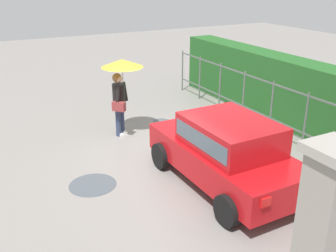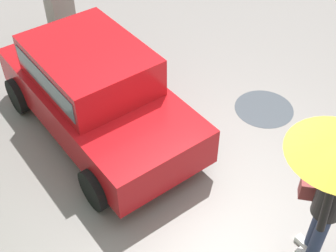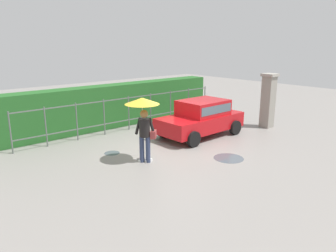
{
  "view_description": "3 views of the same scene",
  "coord_description": "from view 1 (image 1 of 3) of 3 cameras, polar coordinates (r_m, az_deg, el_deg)",
  "views": [
    {
      "loc": [
        7.6,
        -4.11,
        4.2
      ],
      "look_at": [
        0.23,
        -0.22,
        0.91
      ],
      "focal_mm": 41.97,
      "sensor_mm": 36.0,
      "label": 1
    },
    {
      "loc": [
        -3.3,
        2.68,
        5.06
      ],
      "look_at": [
        0.23,
        0.07,
        0.97
      ],
      "focal_mm": 48.46,
      "sensor_mm": 36.0,
      "label": 2
    },
    {
      "loc": [
        -7.76,
        -8.52,
        3.76
      ],
      "look_at": [
        -0.38,
        0.01,
        0.83
      ],
      "focal_mm": 34.68,
      "sensor_mm": 36.0,
      "label": 3
    }
  ],
  "objects": [
    {
      "name": "fence_section",
      "position": [
        10.99,
        14.81,
        2.92
      ],
      "size": [
        9.76,
        0.05,
        1.5
      ],
      "color": "#59605B",
      "rests_on": "ground"
    },
    {
      "name": "hedge_row",
      "position": [
        11.67,
        18.73,
        4.2
      ],
      "size": [
        10.71,
        0.9,
        1.9
      ],
      "primitive_type": "cube",
      "color": "#235B23",
      "rests_on": "ground"
    },
    {
      "name": "puddle_near",
      "position": [
        8.53,
        -10.87,
        -8.39
      ],
      "size": [
        1.0,
        1.0,
        0.0
      ],
      "primitive_type": "cylinder",
      "color": "#4C545B",
      "rests_on": "ground"
    },
    {
      "name": "pedestrian",
      "position": [
        10.44,
        -6.85,
        6.94
      ],
      "size": [
        1.1,
        1.1,
        2.08
      ],
      "rotation": [
        0.0,
        0.0,
        0.74
      ],
      "color": "#2D3856",
      "rests_on": "ground"
    },
    {
      "name": "gate_pillar",
      "position": [
        5.26,
        21.5,
        -14.41
      ],
      "size": [
        0.6,
        0.6,
        2.42
      ],
      "color": "gray",
      "rests_on": "ground"
    },
    {
      "name": "puddle_far",
      "position": [
        11.79,
        -0.93,
        0.67
      ],
      "size": [
        0.53,
        0.53,
        0.0
      ],
      "primitive_type": "cylinder",
      "color": "#4C545B",
      "rests_on": "ground"
    },
    {
      "name": "car",
      "position": [
        8.13,
        8.48,
        -3.41
      ],
      "size": [
        3.76,
        1.9,
        1.48
      ],
      "rotation": [
        0.0,
        0.0,
        3.16
      ],
      "color": "#B71116",
      "rests_on": "ground"
    },
    {
      "name": "ground_plane",
      "position": [
        9.6,
        0.52,
        -4.4
      ],
      "size": [
        40.0,
        40.0,
        0.0
      ],
      "primitive_type": "plane",
      "color": "gray"
    }
  ]
}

